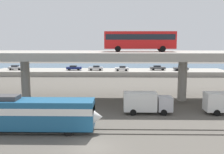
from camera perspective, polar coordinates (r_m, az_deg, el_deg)
ground_plane at (r=25.92m, az=-4.25°, el=-15.13°), size 260.00×260.00×0.00m
rail_strip_near at (r=28.91m, az=-3.64°, el=-12.51°), size 110.00×0.12×0.12m
rail_strip_far at (r=30.31m, az=-3.41°, el=-11.53°), size 110.00×0.12×0.12m
train_locomotive at (r=30.24m, az=-16.47°, el=-7.66°), size 15.36×3.04×4.18m
highway_overpass at (r=43.88m, az=-1.93°, el=4.61°), size 96.00×12.23×8.43m
transit_bus_on_overpass at (r=44.23m, az=6.22°, el=8.31°), size 12.00×2.68×3.40m
service_truck_east at (r=36.68m, az=7.61°, el=-5.57°), size 6.80×2.46×3.04m
pier_parking_lot at (r=79.34m, az=-0.59°, el=1.07°), size 70.81×11.23×1.44m
parked_car_0 at (r=76.59m, az=2.23°, el=1.94°), size 4.09×1.94×1.50m
parked_car_1 at (r=80.06m, az=15.12°, el=1.93°), size 4.32×2.00×1.50m
parked_car_2 at (r=79.86m, az=10.12°, el=2.07°), size 4.65×2.00×1.50m
parked_car_3 at (r=84.64m, az=-20.66°, el=2.01°), size 4.28×1.98×1.50m
parked_car_4 at (r=78.00m, az=-3.62°, el=2.04°), size 4.38×1.85×1.50m
parked_car_5 at (r=79.23m, az=-8.49°, el=2.06°), size 4.57×1.82×1.50m
harbor_water at (r=102.28m, az=-0.21°, el=2.20°), size 140.00×36.00×0.01m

